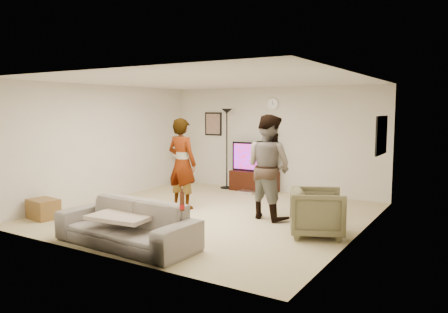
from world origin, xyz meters
The scene contains 24 objects.
floor centered at (0.00, 0.00, -0.01)m, with size 5.50×5.50×0.02m, color #C4B48A.
ceiling centered at (0.00, 0.00, 2.51)m, with size 5.50×5.50×0.02m, color silver.
wall_back centered at (0.00, 2.75, 1.25)m, with size 5.50×0.04×2.50m, color silver.
wall_front centered at (0.00, -2.75, 1.25)m, with size 5.50×0.04×2.50m, color silver.
wall_left centered at (-2.75, 0.00, 1.25)m, with size 0.04×5.50×2.50m, color silver.
wall_right centered at (2.75, 0.00, 1.25)m, with size 0.04×5.50×2.50m, color silver.
wall_clock centered at (0.00, 2.72, 2.10)m, with size 0.26×0.26×0.04m, color white.
wall_speaker centered at (0.00, 2.69, 1.38)m, with size 0.25×0.10×0.10m, color black.
picture_back centered at (-1.70, 2.73, 1.60)m, with size 0.42×0.03×0.52m, color #836558.
picture_right centered at (2.73, 1.60, 1.50)m, with size 0.03×0.78×0.62m, color tan.
tv_stand centered at (-0.37, 2.50, 0.24)m, with size 1.16×0.45×0.48m, color black.
console_box centered at (-0.35, 2.11, 0.04)m, with size 0.40×0.30×0.07m, color silver.
tv centered at (-0.37, 2.50, 0.83)m, with size 1.18×0.08×0.70m, color black.
tv_screen centered at (-0.37, 2.46, 0.83)m, with size 1.09×0.01×0.62m, color #6116FA.
floor_lamp centered at (-1.14, 2.49, 1.00)m, with size 0.32×0.32×1.99m, color black.
cat_tree centered at (-2.50, 2.38, 0.59)m, with size 0.38×0.38×1.17m, color #CAB28F.
person_left centered at (-0.75, 0.12, 0.90)m, with size 0.66×0.43×1.81m, color #B0ADB9.
person_right centered at (1.06, 0.30, 0.94)m, with size 0.92×0.72×1.89m, color #3D5C82.
sofa centered at (0.00, -2.24, 0.32)m, with size 2.20×0.86×0.64m, color slate.
throw_blanket centered at (-0.05, -2.24, 0.43)m, with size 0.90×0.70×0.06m, color beige.
beer_bottle centered at (1.02, -2.24, 0.77)m, with size 0.06×0.06×0.25m, color #4A210F.
armchair centered at (2.20, -0.32, 0.37)m, with size 0.80×0.82×0.74m, color brown.
side_table centered at (-2.40, -1.88, 0.18)m, with size 0.54×0.40×0.36m, color brown.
toy_ball centered at (-0.90, -0.36, 0.03)m, with size 0.07×0.07×0.07m, color #10A080.
Camera 1 is at (4.42, -6.75, 1.98)m, focal length 34.77 mm.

